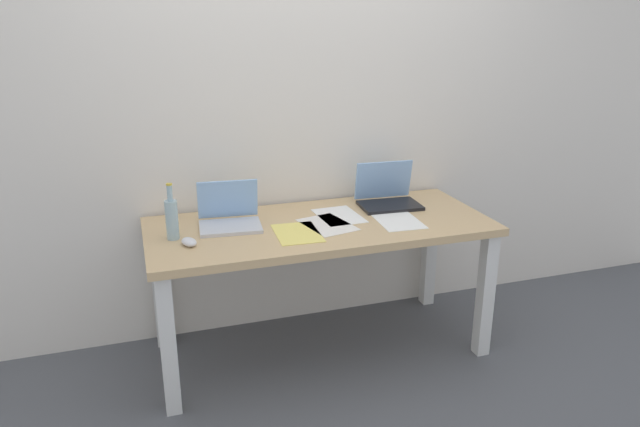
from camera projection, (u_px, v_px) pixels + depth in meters
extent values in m
plane|color=#515459|center=(320.00, 348.00, 3.25)|extent=(8.00, 8.00, 0.00)
cube|color=silver|center=(296.00, 98.00, 3.22)|extent=(5.20, 0.08, 2.60)
cube|color=tan|center=(320.00, 227.00, 3.03)|extent=(1.73, 0.74, 0.04)
cube|color=silver|center=(168.00, 346.00, 2.63)|extent=(0.07, 0.07, 0.69)
cube|color=silver|center=(485.00, 295.00, 3.10)|extent=(0.07, 0.07, 0.69)
cube|color=silver|center=(159.00, 287.00, 3.19)|extent=(0.07, 0.07, 0.69)
cube|color=silver|center=(429.00, 252.00, 3.66)|extent=(0.07, 0.07, 0.69)
cube|color=silver|center=(230.00, 227.00, 2.94)|extent=(0.32, 0.25, 0.02)
cube|color=#8CB7EA|center=(228.00, 199.00, 3.01)|extent=(0.30, 0.08, 0.20)
cube|color=black|center=(390.00, 206.00, 3.26)|extent=(0.34, 0.23, 0.02)
cube|color=#8CB7EA|center=(383.00, 180.00, 3.33)|extent=(0.33, 0.07, 0.21)
cylinder|color=#99B7C1|center=(172.00, 220.00, 2.77)|extent=(0.06, 0.06, 0.19)
cylinder|color=#99B7C1|center=(170.00, 193.00, 2.73)|extent=(0.02, 0.02, 0.08)
cylinder|color=gold|center=(169.00, 185.00, 2.72)|extent=(0.03, 0.03, 0.01)
ellipsoid|color=silver|center=(189.00, 242.00, 2.72)|extent=(0.09, 0.11, 0.03)
cube|color=#F4E06B|center=(297.00, 233.00, 2.88)|extent=(0.23, 0.31, 0.00)
cube|color=white|center=(327.00, 225.00, 2.99)|extent=(0.27, 0.33, 0.00)
cube|color=white|center=(339.00, 216.00, 3.12)|extent=(0.22, 0.31, 0.00)
cube|color=white|center=(398.00, 221.00, 3.05)|extent=(0.23, 0.31, 0.00)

